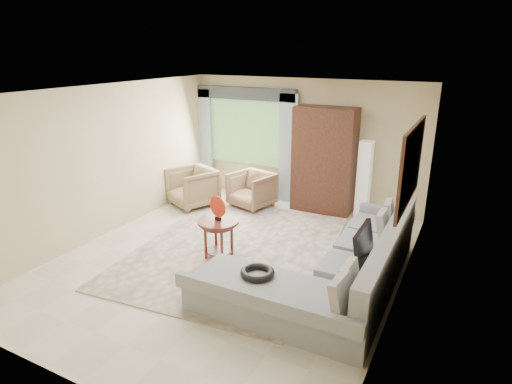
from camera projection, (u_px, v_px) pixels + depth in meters
The scene contains 17 objects.
ground at pixel (232, 259), 6.76m from camera, with size 6.00×6.00×0.00m, color silver.
area_rug at pixel (235, 249), 7.07m from camera, with size 3.00×4.00×0.02m, color beige.
sectional_sofa at pixel (339, 274), 5.75m from camera, with size 2.30×3.46×0.90m.
tv_screen at pixel (364, 245), 5.60m from camera, with size 0.06×0.74×0.48m, color black.
garden_hose at pixel (257, 273), 5.26m from camera, with size 0.43×0.43×0.09m, color black.
coffee_table at pixel (219, 238), 6.70m from camera, with size 0.64×0.64×0.64m.
red_disc at pixel (218, 207), 6.53m from camera, with size 0.34×0.34×0.03m, color red.
armchair_left at pixel (192, 187), 8.93m from camera, with size 0.86×0.88×0.80m, color #937750.
armchair_right at pixel (252, 190), 8.88m from camera, with size 0.78×0.81×0.73m, color #986F53.
potted_plant at pixel (213, 182), 9.61m from camera, with size 0.54×0.47×0.60m, color #999999.
armoire at pixel (324, 160), 8.48m from camera, with size 1.20×0.55×2.10m, color black.
floor_lamp at pixel (364, 179), 8.28m from camera, with size 0.24×0.24×1.50m, color silver.
window at pixel (246, 132), 9.40m from camera, with size 1.80×0.04×1.40m, color #669E59.
curtain_left at pixel (204, 140), 9.86m from camera, with size 0.40×0.08×2.30m, color #9EB7CC.
curtain_right at pixel (288, 149), 8.95m from camera, with size 0.40×0.08×2.30m, color #9EB7CC.
valance at pixel (244, 93), 9.07m from camera, with size 2.40×0.12×0.26m, color #1E232D.
wall_mirror at pixel (411, 165), 5.43m from camera, with size 0.05×1.70×1.05m.
Camera 1 is at (3.12, -5.22, 3.17)m, focal length 30.00 mm.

